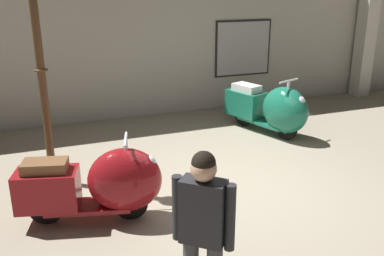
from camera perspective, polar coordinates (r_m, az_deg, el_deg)
name	(u,v)px	position (r m, az deg, el deg)	size (l,w,h in m)	color
ground_plane	(234,188)	(6.14, 5.61, -7.97)	(60.00, 60.00, 0.00)	gray
showroom_back_wall	(162,39)	(9.28, -4.01, 11.80)	(18.00, 0.63, 3.26)	#ADA89E
scooter_0	(102,184)	(5.26, -11.94, -7.31)	(1.78, 0.91, 1.05)	black
scooter_1	(272,109)	(8.19, 10.66, 2.56)	(1.09, 1.89, 1.11)	black
lamppost	(41,72)	(6.16, -19.47, 7.04)	(0.28, 0.28, 3.09)	#472D19
visitor_0	(203,227)	(3.52, 1.48, -13.10)	(0.42, 0.39, 1.56)	black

